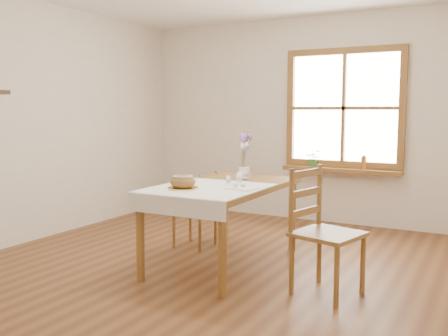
{
  "coord_description": "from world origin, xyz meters",
  "views": [
    {
      "loc": [
        2.16,
        -3.66,
        1.42
      ],
      "look_at": [
        0.0,
        0.3,
        0.9
      ],
      "focal_mm": 40.0,
      "sensor_mm": 36.0,
      "label": 1
    }
  ],
  "objects_px": {
    "chair_right": "(328,232)",
    "bread_plate": "(183,188)",
    "dining_table": "(224,193)",
    "chair_left": "(195,209)",
    "flower_vase": "(244,174)"
  },
  "relations": [
    {
      "from": "chair_left",
      "to": "dining_table",
      "type": "bearing_deg",
      "value": 55.73
    },
    {
      "from": "bread_plate",
      "to": "flower_vase",
      "type": "height_order",
      "value": "flower_vase"
    },
    {
      "from": "chair_left",
      "to": "bread_plate",
      "type": "xyz_separation_m",
      "value": [
        0.41,
        -0.85,
        0.37
      ]
    },
    {
      "from": "chair_left",
      "to": "flower_vase",
      "type": "xyz_separation_m",
      "value": [
        0.56,
        0.02,
        0.41
      ]
    },
    {
      "from": "dining_table",
      "to": "flower_vase",
      "type": "xyz_separation_m",
      "value": [
        0.01,
        0.4,
        0.14
      ]
    },
    {
      "from": "dining_table",
      "to": "chair_right",
      "type": "xyz_separation_m",
      "value": [
        1.07,
        -0.29,
        -0.17
      ]
    },
    {
      "from": "chair_left",
      "to": "bread_plate",
      "type": "relative_size",
      "value": 3.12
    },
    {
      "from": "chair_left",
      "to": "flower_vase",
      "type": "distance_m",
      "value": 0.7
    },
    {
      "from": "dining_table",
      "to": "chair_left",
      "type": "height_order",
      "value": "chair_left"
    },
    {
      "from": "chair_left",
      "to": "flower_vase",
      "type": "height_order",
      "value": "flower_vase"
    },
    {
      "from": "dining_table",
      "to": "chair_right",
      "type": "distance_m",
      "value": 1.12
    },
    {
      "from": "chair_right",
      "to": "bread_plate",
      "type": "distance_m",
      "value": 1.25
    },
    {
      "from": "chair_left",
      "to": "chair_right",
      "type": "distance_m",
      "value": 1.76
    },
    {
      "from": "dining_table",
      "to": "flower_vase",
      "type": "distance_m",
      "value": 0.42
    },
    {
      "from": "dining_table",
      "to": "flower_vase",
      "type": "height_order",
      "value": "flower_vase"
    }
  ]
}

